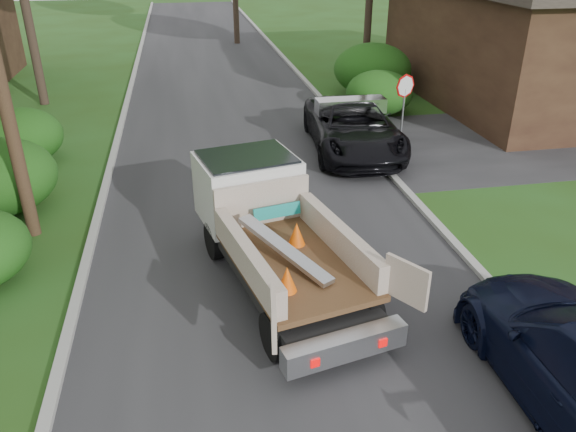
# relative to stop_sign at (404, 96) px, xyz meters

# --- Properties ---
(ground) EXTENTS (120.00, 120.00, 0.00)m
(ground) POSITION_rel_stop_sign_xyz_m (-5.20, -9.00, -1.78)
(ground) COLOR #274614
(ground) RESTS_ON ground
(road) EXTENTS (8.00, 90.00, 0.02)m
(road) POSITION_rel_stop_sign_xyz_m (-5.20, 1.00, -1.77)
(road) COLOR #28282B
(road) RESTS_ON ground
(curb_left) EXTENTS (0.20, 90.00, 0.12)m
(curb_left) POSITION_rel_stop_sign_xyz_m (-9.30, 1.00, -1.72)
(curb_left) COLOR #9E9E99
(curb_left) RESTS_ON ground
(curb_right) EXTENTS (0.20, 90.00, 0.12)m
(curb_right) POSITION_rel_stop_sign_xyz_m (-1.10, 1.00, -1.72)
(curb_right) COLOR #9E9E99
(curb_right) RESTS_ON ground
(stop_sign) EXTENTS (0.71, 0.32, 2.48)m
(stop_sign) POSITION_rel_stop_sign_xyz_m (0.00, 0.00, 0.00)
(stop_sign) COLOR slate
(stop_sign) RESTS_ON ground
(house_right) EXTENTS (9.72, 12.96, 6.20)m
(house_right) POSITION_rel_stop_sign_xyz_m (7.80, 5.00, 1.38)
(house_right) COLOR #321D14
(house_right) RESTS_ON ground
(hedge_left_c) EXTENTS (2.60, 2.60, 1.70)m
(hedge_left_c) POSITION_rel_stop_sign_xyz_m (-12.00, 1.00, -0.93)
(hedge_left_c) COLOR #1E430F
(hedge_left_c) RESTS_ON ground
(hedge_right_a) EXTENTS (2.60, 2.60, 1.70)m
(hedge_right_a) POSITION_rel_stop_sign_xyz_m (0.60, 4.00, -0.93)
(hedge_right_a) COLOR #1E430F
(hedge_right_a) RESTS_ON ground
(hedge_right_b) EXTENTS (3.38, 3.38, 2.21)m
(hedge_right_b) POSITION_rel_stop_sign_xyz_m (1.30, 7.00, -0.67)
(hedge_right_b) COLOR #1E430F
(hedge_right_b) RESTS_ON ground
(flatbed_truck) EXTENTS (3.53, 6.07, 2.16)m
(flatbed_truck) POSITION_rel_stop_sign_xyz_m (-5.48, -6.46, -0.60)
(flatbed_truck) COLOR black
(flatbed_truck) RESTS_ON ground
(black_pickup) EXTENTS (3.18, 5.99, 1.60)m
(black_pickup) POSITION_rel_stop_sign_xyz_m (-1.60, 0.15, -0.98)
(black_pickup) COLOR black
(black_pickup) RESTS_ON ground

